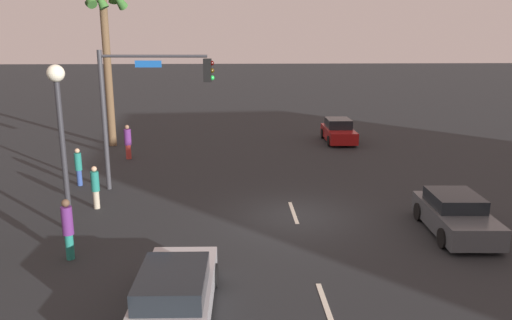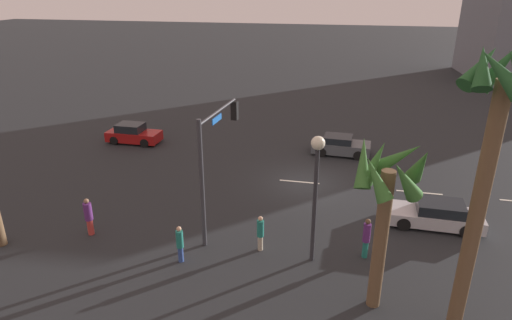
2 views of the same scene
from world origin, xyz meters
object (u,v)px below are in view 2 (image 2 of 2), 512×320
(streetlamp, at_px, (316,175))
(car_1, at_px, (133,134))
(pedestrian_2, at_px, (89,216))
(car_2, at_px, (435,215))
(palm_tree_1, at_px, (387,190))
(traffic_signal, at_px, (215,150))
(pedestrian_1, at_px, (366,237))
(pedestrian_3, at_px, (260,232))
(pedestrian_0, at_px, (180,243))
(palm_tree_0, at_px, (496,132))
(car_0, at_px, (340,146))

(streetlamp, bearing_deg, car_1, -40.31)
(car_1, height_order, pedestrian_2, pedestrian_2)
(car_2, bearing_deg, palm_tree_1, 64.65)
(palm_tree_1, bearing_deg, traffic_signal, -29.12)
(pedestrian_1, bearing_deg, pedestrian_3, 5.17)
(pedestrian_0, xyz_separation_m, pedestrian_2, (4.99, -1.17, 0.08))
(traffic_signal, relative_size, pedestrian_1, 3.17)
(pedestrian_0, bearing_deg, streetlamp, -166.71)
(traffic_signal, distance_m, pedestrian_3, 4.26)
(streetlamp, height_order, pedestrian_2, streetlamp)
(pedestrian_0, bearing_deg, traffic_signal, -103.07)
(car_1, height_order, pedestrian_1, pedestrian_1)
(streetlamp, distance_m, pedestrian_0, 6.42)
(streetlamp, bearing_deg, pedestrian_0, 13.29)
(pedestrian_1, relative_size, palm_tree_1, 0.29)
(car_1, bearing_deg, pedestrian_0, 123.58)
(pedestrian_1, height_order, palm_tree_0, palm_tree_0)
(car_0, distance_m, pedestrian_1, 12.52)
(pedestrian_3, bearing_deg, palm_tree_0, 156.49)
(car_2, relative_size, pedestrian_0, 2.69)
(traffic_signal, distance_m, pedestrian_0, 4.45)
(palm_tree_0, bearing_deg, pedestrian_3, -23.51)
(pedestrian_2, distance_m, palm_tree_1, 13.69)
(palm_tree_0, bearing_deg, palm_tree_1, -14.77)
(car_1, height_order, palm_tree_1, palm_tree_1)
(traffic_signal, height_order, pedestrian_0, traffic_signal)
(car_1, xyz_separation_m, car_2, (-20.11, 8.11, -0.06))
(car_0, height_order, pedestrian_2, pedestrian_2)
(palm_tree_1, bearing_deg, palm_tree_0, 165.23)
(car_0, xyz_separation_m, car_1, (15.23, 0.81, 0.04))
(pedestrian_1, bearing_deg, car_1, -34.74)
(car_0, bearing_deg, palm_tree_0, 105.63)
(pedestrian_3, relative_size, palm_tree_1, 0.26)
(car_0, bearing_deg, palm_tree_1, 96.68)
(pedestrian_1, xyz_separation_m, palm_tree_1, (-0.29, 2.99, 3.69))
(car_1, relative_size, palm_tree_0, 0.40)
(palm_tree_1, bearing_deg, pedestrian_1, -84.45)
(palm_tree_0, bearing_deg, pedestrian_2, -10.40)
(car_2, distance_m, streetlamp, 7.78)
(car_1, xyz_separation_m, pedestrian_0, (-9.03, 13.61, 0.25))
(traffic_signal, distance_m, streetlamp, 5.09)
(car_0, height_order, pedestrian_1, pedestrian_1)
(streetlamp, xyz_separation_m, pedestrian_2, (10.47, 0.12, -3.01))
(car_0, xyz_separation_m, pedestrian_1, (-1.51, 12.42, 0.39))
(car_2, distance_m, palm_tree_0, 9.75)
(traffic_signal, bearing_deg, palm_tree_1, 150.88)
(traffic_signal, bearing_deg, palm_tree_0, 154.47)
(car_2, xyz_separation_m, palm_tree_0, (0.37, 7.20, 6.56))
(pedestrian_2, relative_size, pedestrian_3, 1.11)
(pedestrian_2, bearing_deg, car_2, -164.96)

